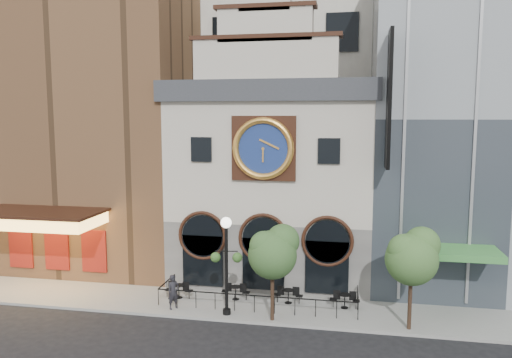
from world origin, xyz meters
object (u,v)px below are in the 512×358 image
at_px(tree_right, 413,255).
at_px(bistro_0, 179,290).
at_px(bistro_1, 236,291).
at_px(lamppost, 226,255).
at_px(tree_left, 273,251).
at_px(bistro_3, 345,300).
at_px(bistro_2, 288,295).
at_px(pedestrian, 173,292).

bearing_deg(tree_right, bistro_0, 171.55).
bearing_deg(bistro_0, bistro_1, 6.30).
relative_size(lamppost, tree_left, 1.05).
distance_m(bistro_3, tree_right, 4.91).
bearing_deg(bistro_1, tree_right, -13.47).
relative_size(bistro_0, bistro_2, 1.00).
height_order(pedestrian, tree_left, tree_left).
bearing_deg(pedestrian, tree_left, -54.99).
height_order(bistro_1, pedestrian, pedestrian).
bearing_deg(bistro_2, bistro_3, -2.52).
relative_size(bistro_1, bistro_3, 1.00).
distance_m(bistro_2, pedestrian, 6.22).
distance_m(bistro_1, bistro_2, 2.95).
height_order(bistro_0, lamppost, lamppost).
height_order(bistro_0, bistro_1, same).
relative_size(bistro_3, tree_left, 0.32).
relative_size(pedestrian, tree_right, 0.37).
relative_size(bistro_1, bistro_2, 1.00).
relative_size(bistro_2, bistro_3, 1.00).
xyz_separation_m(bistro_0, pedestrian, (0.26, -1.55, 0.45)).
bearing_deg(bistro_0, tree_left, -19.49).
xyz_separation_m(bistro_1, bistro_3, (6.00, -0.13, 0.00)).
xyz_separation_m(lamppost, tree_right, (9.10, -0.07, 0.48)).
distance_m(bistro_0, tree_right, 12.86).
distance_m(bistro_0, bistro_1, 3.22).
bearing_deg(lamppost, tree_left, -14.67).
relative_size(bistro_3, tree_right, 0.32).
distance_m(tree_left, tree_right, 6.64).
xyz_separation_m(bistro_2, pedestrian, (-5.90, -1.91, 0.45)).
height_order(bistro_0, tree_left, tree_left).
bearing_deg(tree_right, tree_left, -178.42).
bearing_deg(pedestrian, bistro_3, -38.90).
bearing_deg(bistro_1, lamppost, -89.52).
relative_size(bistro_1, tree_right, 0.32).
bearing_deg(bistro_0, lamppost, -28.66).
xyz_separation_m(bistro_3, tree_left, (-3.51, -2.24, 3.10)).
bearing_deg(bistro_1, bistro_3, -1.25).
distance_m(bistro_2, lamppost, 4.51).
relative_size(lamppost, tree_right, 1.03).
xyz_separation_m(bistro_2, tree_left, (-0.47, -2.37, 3.10)).
height_order(bistro_3, tree_left, tree_left).
bearing_deg(lamppost, bistro_2, 26.98).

